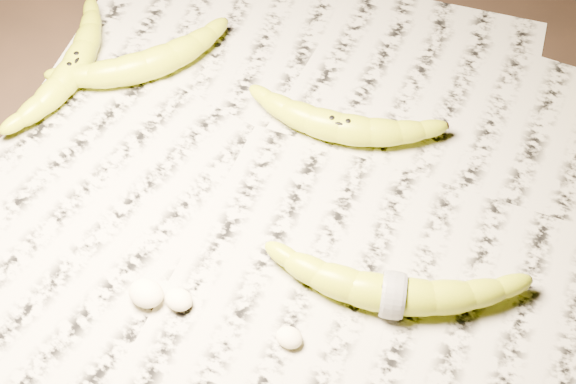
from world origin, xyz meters
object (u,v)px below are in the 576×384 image
at_px(banana_left_a, 73,66).
at_px(banana_left_b, 145,63).
at_px(banana_center, 340,125).
at_px(banana_taped, 393,293).

height_order(banana_left_a, banana_left_b, banana_left_b).
distance_m(banana_left_b, banana_center, 0.24).
bearing_deg(banana_left_b, banana_taped, -72.71).
bearing_deg(banana_taped, banana_left_a, 148.39).
height_order(banana_center, banana_taped, banana_taped).
relative_size(banana_left_b, banana_taped, 0.85).
relative_size(banana_left_a, banana_center, 1.02).
bearing_deg(banana_left_b, banana_center, -46.93).
xyz_separation_m(banana_center, banana_taped, (0.13, -0.16, 0.00)).
relative_size(banana_left_a, banana_taped, 0.88).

